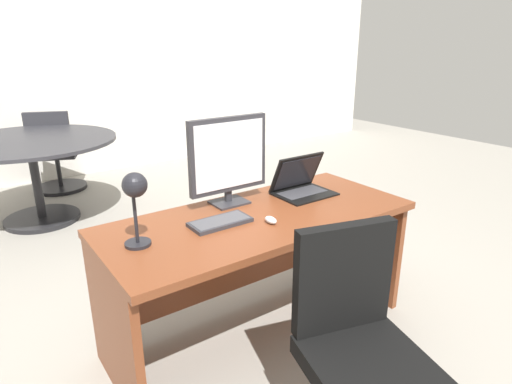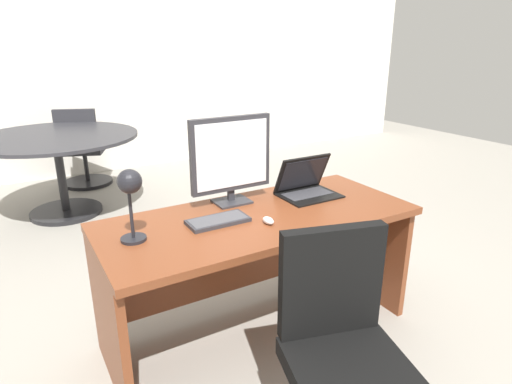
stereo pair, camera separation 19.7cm
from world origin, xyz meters
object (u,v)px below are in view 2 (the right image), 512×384
Objects in this scene: desk_lamp at (130,191)px; monitor at (231,157)px; mouse at (268,221)px; meeting_table at (58,155)px; office_chair at (343,370)px; meeting_chair_near at (83,154)px; keyboard at (218,221)px; laptop at (305,183)px; desk at (255,246)px.

monitor is at bearing 20.79° from desk_lamp.
mouse is 0.05× the size of meeting_table.
desk_lamp is 0.38× the size of office_chair.
monitor is 0.54× the size of office_chair.
desk_lamp is 3.43m from meeting_chair_near.
mouse is (0.22, -0.14, 0.01)m from keyboard.
desk_lamp is 0.38× the size of meeting_chair_near.
mouse is 0.09× the size of office_chair.
keyboard is (-0.65, -0.13, -0.06)m from laptop.
desk_lamp is at bearing -176.60° from desk.
desk_lamp reaches higher than keyboard.
keyboard is 0.49m from desk_lamp.
meeting_chair_near is (-0.27, 4.18, 0.01)m from office_chair.
mouse is at bearing 83.83° from office_chair.
keyboard is 0.34× the size of meeting_chair_near.
meeting_chair_near is at bearing 67.59° from meeting_table.
meeting_table is at bearing 100.30° from office_chair.
desk_lamp reaches higher than office_chair.
desk_lamp is at bearing -178.22° from keyboard.
meeting_table is 0.92m from meeting_chair_near.
desk is 0.81m from desk_lamp.
mouse is 0.09× the size of meeting_chair_near.
desk is at bearing 83.07° from mouse.
office_chair is at bearing -96.32° from desk.
meeting_chair_near reaches higher than mouse.
meeting_chair_near is at bearing 92.21° from keyboard.
meeting_table is (-0.70, 2.50, 0.07)m from desk.
meeting_chair_near is at bearing 96.28° from desk.
meeting_table is at bearing 104.40° from mouse.
laptop is 0.97× the size of desk_lamp.
meeting_chair_near reaches higher than keyboard.
desk_lamp reaches higher than meeting_chair_near.
meeting_chair_near reaches higher than desk.
keyboard is (-0.24, -0.03, 0.21)m from desk.
monitor is 0.33× the size of meeting_table.
desk is at bearing -78.87° from monitor.
keyboard is at bearing 1.78° from desk_lamp.
desk_lamp is 1.17m from office_chair.
meeting_chair_near is at bearing 95.97° from monitor.
desk_lamp is at bearing -159.21° from monitor.
mouse is at bearing -11.28° from desk_lamp.
desk is 4.81× the size of desk_lamp.
desk_lamp is (-0.65, 0.13, 0.24)m from mouse.
office_chair reaches higher than meeting_table.
meeting_chair_near is at bearing 93.70° from office_chair.
keyboard is (-0.20, -0.22, -0.26)m from monitor.
meeting_table is (-0.47, 2.52, -0.15)m from keyboard.
monitor is at bearing -73.85° from meeting_table.
monitor is 1.45× the size of laptop.
meeting_chair_near is (-0.34, 3.49, -0.37)m from mouse.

